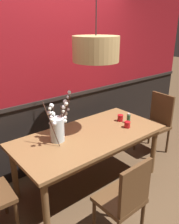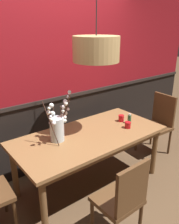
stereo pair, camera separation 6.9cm
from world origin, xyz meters
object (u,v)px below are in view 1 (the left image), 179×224
at_px(chair_near_side_left, 125,198).
at_px(candle_holder_nearer_center, 127,124).
at_px(dining_table, 90,140).
at_px(candle_holder_nearer_edge, 120,118).
at_px(condiment_bottle, 129,118).
at_px(chair_far_side_right, 69,124).
at_px(chair_far_side_left, 37,132).
at_px(vase_with_blossoms, 58,127).
at_px(pendant_lamp, 96,49).
at_px(chair_head_east_end, 156,121).

bearing_deg(chair_near_side_left, candle_holder_nearer_center, 41.42).
height_order(dining_table, candle_holder_nearer_center, candle_holder_nearer_center).
distance_m(candle_holder_nearer_edge, condiment_bottle, 0.12).
relative_size(chair_far_side_right, chair_far_side_left, 0.98).
distance_m(chair_near_side_left, chair_far_side_right, 1.82).
xyz_separation_m(dining_table, vase_with_blossoms, (-0.38, 0.12, 0.25)).
relative_size(candle_holder_nearer_edge, condiment_bottle, 0.68).
height_order(chair_far_side_left, candle_holder_nearer_edge, chair_far_side_left).
bearing_deg(chair_far_side_right, candle_holder_nearer_edge, -67.73).
bearing_deg(vase_with_blossoms, candle_holder_nearer_edge, -4.07).
bearing_deg(chair_far_side_left, candle_holder_nearer_edge, -44.26).
bearing_deg(condiment_bottle, chair_far_side_right, 112.15).
bearing_deg(condiment_bottle, candle_holder_nearer_edge, 111.35).
bearing_deg(candle_holder_nearer_edge, pendant_lamp, -178.74).
distance_m(chair_far_side_left, candle_holder_nearer_edge, 1.24).
xyz_separation_m(chair_head_east_end, vase_with_blossoms, (-1.79, 0.12, 0.38)).
bearing_deg(candle_holder_nearer_center, dining_table, 162.49).
bearing_deg(vase_with_blossoms, dining_table, -16.86).
bearing_deg(chair_far_side_right, dining_table, -108.12).
relative_size(dining_table, chair_head_east_end, 1.96).
bearing_deg(chair_near_side_left, condiment_bottle, 40.71).
bearing_deg(chair_near_side_left, chair_head_east_end, 27.16).
bearing_deg(candle_holder_nearer_edge, candle_holder_nearer_center, -112.87).
bearing_deg(candle_holder_nearer_center, condiment_bottle, 35.95).
height_order(chair_head_east_end, candle_holder_nearer_center, chair_head_east_end).
distance_m(dining_table, condiment_bottle, 0.66).
xyz_separation_m(chair_far_side_left, pendant_lamp, (0.39, -0.85, 1.23)).
relative_size(chair_far_side_left, candle_holder_nearer_edge, 9.79).
bearing_deg(candle_holder_nearer_edge, condiment_bottle, -68.65).
distance_m(chair_head_east_end, pendant_lamp, 1.78).
xyz_separation_m(chair_head_east_end, candle_holder_nearer_edge, (-0.82, 0.05, 0.25)).
xyz_separation_m(chair_near_side_left, pendant_lamp, (0.43, 0.92, 1.23)).
bearing_deg(chair_far_side_right, candle_holder_nearer_center, -76.66).
bearing_deg(chair_head_east_end, pendant_lamp, 178.41).
bearing_deg(candle_holder_nearer_center, chair_head_east_end, 10.11).
xyz_separation_m(chair_far_side_right, candle_holder_nearer_edge, (0.32, -0.79, 0.28)).
bearing_deg(vase_with_blossoms, chair_near_side_left, -85.80).
bearing_deg(vase_with_blossoms, chair_far_side_left, 81.67).
relative_size(chair_far_side_left, vase_with_blossoms, 1.63).
xyz_separation_m(chair_far_side_right, candle_holder_nearer_center, (0.24, -1.00, 0.27)).
bearing_deg(candle_holder_nearer_center, candle_holder_nearer_edge, 67.13).
height_order(chair_near_side_left, chair_head_east_end, chair_head_east_end).
bearing_deg(vase_with_blossoms, chair_far_side_right, 47.79).
distance_m(chair_head_east_end, candle_holder_nearer_edge, 0.85).
bearing_deg(chair_head_east_end, candle_holder_nearer_edge, 176.76).
xyz_separation_m(chair_near_side_left, candle_holder_nearer_center, (0.82, 0.72, 0.26)).
xyz_separation_m(chair_far_side_right, pendant_lamp, (-0.15, -0.80, 1.24)).
height_order(chair_near_side_left, vase_with_blossoms, vase_with_blossoms).
height_order(chair_head_east_end, condiment_bottle, chair_head_east_end).
relative_size(dining_table, pendant_lamp, 1.82).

